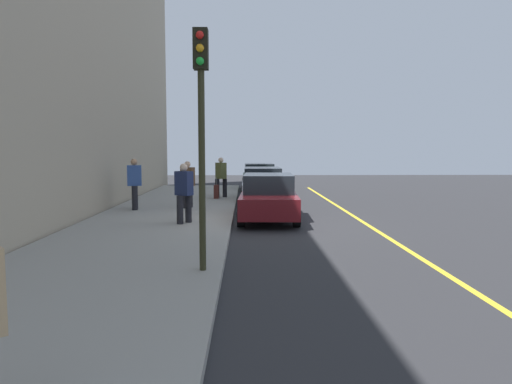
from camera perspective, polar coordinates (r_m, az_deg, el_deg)
ground_plane at (r=15.36m, az=0.95°, el=-3.68°), size 56.00×56.00×0.00m
sidewalk at (r=15.58m, az=-11.29°, el=-3.38°), size 28.00×4.60×0.15m
lane_stripe_centre at (r=15.80m, az=12.65°, el=-3.54°), size 28.00×0.14×0.01m
parked_car_green at (r=27.47m, az=0.38°, el=1.80°), size 4.38×1.96×1.51m
parked_car_silver at (r=21.57m, az=0.77°, el=0.89°), size 4.73×1.91×1.51m
parked_car_maroon at (r=15.91m, az=1.48°, el=-0.62°), size 4.49×2.02×1.51m
pedestrian_navy_coat at (r=14.40m, az=-8.51°, el=0.07°), size 0.53×0.57×1.77m
pedestrian_brown_coat at (r=18.19m, az=-8.08°, el=1.06°), size 0.55×0.54×1.74m
pedestrian_blue_coat at (r=18.05m, az=-14.17°, el=1.11°), size 0.60×0.55×1.85m
pedestrian_olive_coat at (r=21.96m, az=-4.17°, el=1.89°), size 0.58×0.53×1.81m
traffic_light_pole at (r=8.69m, az=-6.49°, el=9.74°), size 0.35×0.26×4.29m
rolling_suitcase at (r=21.50m, az=-4.71°, el=0.05°), size 0.34×0.22×0.96m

